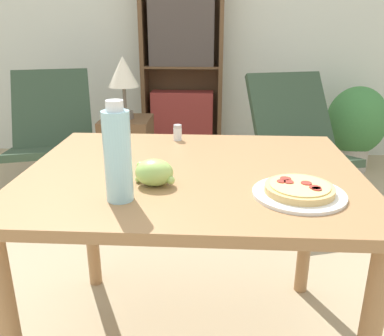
% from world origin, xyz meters
% --- Properties ---
extents(wall_back, '(8.00, 0.05, 2.60)m').
position_xyz_m(wall_back, '(0.00, 2.62, 1.30)').
color(wall_back, silver).
rests_on(wall_back, ground_plane).
extents(dining_table, '(1.13, 0.90, 0.75)m').
position_xyz_m(dining_table, '(0.14, 0.04, 0.65)').
color(dining_table, '#A37549').
rests_on(dining_table, ground_plane).
extents(pizza_on_plate, '(0.27, 0.27, 0.04)m').
position_xyz_m(pizza_on_plate, '(0.46, -0.16, 0.77)').
color(pizza_on_plate, white).
rests_on(pizza_on_plate, dining_table).
extents(grape_bunch, '(0.13, 0.09, 0.08)m').
position_xyz_m(grape_bunch, '(0.04, -0.10, 0.79)').
color(grape_bunch, '#A8CC66').
rests_on(grape_bunch, dining_table).
extents(drink_bottle, '(0.08, 0.08, 0.28)m').
position_xyz_m(drink_bottle, '(-0.04, -0.21, 0.89)').
color(drink_bottle, '#A3DBEA').
rests_on(drink_bottle, dining_table).
extents(salt_shaker, '(0.04, 0.04, 0.07)m').
position_xyz_m(salt_shaker, '(0.06, 0.40, 0.79)').
color(salt_shaker, white).
rests_on(salt_shaker, dining_table).
extents(lounge_chair_near, '(0.74, 0.89, 0.88)m').
position_xyz_m(lounge_chair_near, '(-0.96, 1.54, 0.29)').
color(lounge_chair_near, black).
rests_on(lounge_chair_near, ground_plane).
extents(lounge_chair_far, '(0.73, 0.88, 0.88)m').
position_xyz_m(lounge_chair_far, '(0.79, 1.45, 0.29)').
color(lounge_chair_far, black).
rests_on(lounge_chair_far, ground_plane).
extents(bookshelf, '(0.72, 0.27, 1.69)m').
position_xyz_m(bookshelf, '(-0.08, 2.46, 0.77)').
color(bookshelf, brown).
rests_on(bookshelf, ground_plane).
extents(side_table, '(0.34, 0.34, 0.59)m').
position_xyz_m(side_table, '(-0.40, 1.49, 0.29)').
color(side_table, brown).
rests_on(side_table, ground_plane).
extents(table_lamp, '(0.21, 0.21, 0.42)m').
position_xyz_m(table_lamp, '(-0.40, 1.49, 0.89)').
color(table_lamp, '#665B51').
rests_on(table_lamp, side_table).
extents(potted_plant_floor, '(0.50, 0.43, 0.72)m').
position_xyz_m(potted_plant_floor, '(1.41, 2.17, 0.40)').
color(potted_plant_floor, '#BCB2A3').
rests_on(potted_plant_floor, ground_plane).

